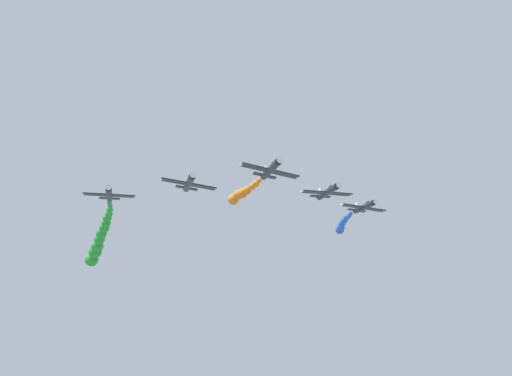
# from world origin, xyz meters

# --- Properties ---
(airplane_lead) EXTENTS (9.48, 10.35, 2.85)m
(airplane_lead) POSITION_xyz_m (0.60, 12.94, 100.73)
(airplane_lead) COLOR #23282D
(smoke_trail_lead) EXTENTS (3.48, 14.84, 2.33)m
(smoke_trail_lead) POSITION_xyz_m (1.91, -4.07, 100.42)
(smoke_trail_lead) COLOR orange
(airplane_left_inner) EXTENTS (9.57, 10.35, 2.33)m
(airplane_left_inner) POSITION_xyz_m (-12.62, 2.17, 100.21)
(airplane_left_inner) COLOR #23282D
(airplane_right_inner) EXTENTS (9.52, 10.35, 2.68)m
(airplane_right_inner) POSITION_xyz_m (12.19, 3.53, 100.21)
(airplane_right_inner) COLOR #23282D
(airplane_left_outer) EXTENTS (9.55, 10.35, 2.54)m
(airplane_left_outer) POSITION_xyz_m (-24.74, -9.58, 100.31)
(airplane_left_outer) COLOR #23282D
(smoke_trail_left_outer) EXTENTS (3.39, 12.93, 3.31)m
(smoke_trail_left_outer) POSITION_xyz_m (-25.83, -24.75, 99.14)
(smoke_trail_left_outer) COLOR blue
(airplane_right_outer) EXTENTS (9.56, 10.35, 2.32)m
(airplane_right_outer) POSITION_xyz_m (25.36, -9.00, 100.35)
(airplane_right_outer) COLOR #23282D
(smoke_trail_right_outer) EXTENTS (6.27, 27.07, 10.63)m
(smoke_trail_right_outer) POSITION_xyz_m (28.01, -35.23, 94.78)
(smoke_trail_right_outer) COLOR green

